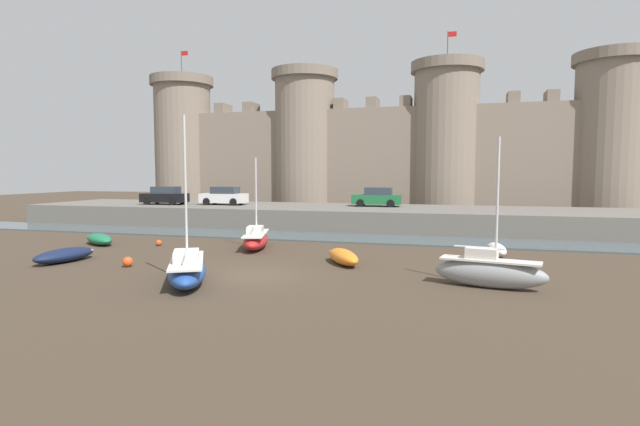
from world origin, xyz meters
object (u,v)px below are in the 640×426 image
object	(u,v)px
rowboat_near_channel_right	(100,239)
sailboat_midflat_centre	(187,269)
sailboat_foreground_left	(489,271)
mooring_buoy_mid_mud	(159,243)
mooring_buoy_off_centre	(128,262)
rowboat_midflat_right	(496,249)
car_quay_centre_west	(165,196)
sailboat_foreground_right	(256,239)
rowboat_midflat_left	(343,256)
car_quay_centre_east	(224,196)
car_quay_west	(377,197)
rowboat_near_channel_left	(65,255)

from	to	relation	value
rowboat_near_channel_right	sailboat_midflat_centre	bearing A→B (deg)	-36.88
sailboat_foreground_left	rowboat_near_channel_right	bearing A→B (deg)	165.95
mooring_buoy_mid_mud	mooring_buoy_off_centre	distance (m)	6.99
rowboat_near_channel_right	rowboat_midflat_right	bearing A→B (deg)	5.46
mooring_buoy_mid_mud	car_quay_centre_west	distance (m)	14.77
rowboat_midflat_right	mooring_buoy_off_centre	world-z (taller)	rowboat_midflat_right
sailboat_foreground_right	car_quay_centre_west	bearing A→B (deg)	139.44
rowboat_midflat_left	car_quay_centre_west	bearing A→B (deg)	142.45
rowboat_near_channel_right	car_quay_centre_east	bearing A→B (deg)	82.71
sailboat_midflat_centre	sailboat_foreground_right	xyz separation A→B (m)	(-0.97, 9.59, -0.03)
sailboat_foreground_right	car_quay_west	bearing A→B (deg)	70.75
mooring_buoy_off_centre	car_quay_centre_east	size ratio (longest dim) A/B	0.12
sailboat_foreground_left	rowboat_near_channel_left	bearing A→B (deg)	179.56
car_quay_centre_west	car_quay_west	world-z (taller)	same
sailboat_foreground_right	mooring_buoy_off_centre	world-z (taller)	sailboat_foreground_right
rowboat_midflat_left	sailboat_foreground_right	bearing A→B (deg)	150.08
rowboat_near_channel_left	mooring_buoy_off_centre	bearing A→B (deg)	-4.05
mooring_buoy_off_centre	car_quay_centre_east	bearing A→B (deg)	103.30
rowboat_midflat_right	mooring_buoy_mid_mud	xyz separation A→B (m)	(-20.15, -1.74, -0.18)
rowboat_near_channel_left	sailboat_foreground_right	bearing A→B (deg)	41.41
car_quay_centre_west	car_quay_centre_east	distance (m)	5.50
mooring_buoy_off_centre	car_quay_west	world-z (taller)	car_quay_west
rowboat_near_channel_right	car_quay_centre_west	xyz separation A→B (m)	(-3.62, 13.04, 2.10)
rowboat_near_channel_left	car_quay_west	size ratio (longest dim) A/B	0.87
sailboat_foreground_left	car_quay_centre_west	size ratio (longest dim) A/B	1.44
mooring_buoy_mid_mud	rowboat_midflat_right	bearing A→B (deg)	4.95
sailboat_foreground_right	mooring_buoy_mid_mud	distance (m)	6.36
sailboat_midflat_centre	rowboat_midflat_left	distance (m)	7.99
car_quay_west	car_quay_centre_east	world-z (taller)	same
mooring_buoy_off_centre	car_quay_centre_west	distance (m)	21.63
sailboat_foreground_right	mooring_buoy_mid_mud	xyz separation A→B (m)	(-6.32, -0.61, -0.38)
rowboat_midflat_right	car_quay_west	world-z (taller)	car_quay_west
sailboat_foreground_right	mooring_buoy_off_centre	size ratio (longest dim) A/B	11.01
rowboat_near_channel_right	mooring_buoy_mid_mud	size ratio (longest dim) A/B	8.87
car_quay_centre_east	rowboat_near_channel_left	bearing A→B (deg)	-87.90
car_quay_centre_west	rowboat_midflat_left	bearing A→B (deg)	-37.55
rowboat_midflat_right	mooring_buoy_mid_mud	distance (m)	20.23
rowboat_near_channel_left	rowboat_midflat_left	size ratio (longest dim) A/B	1.10
sailboat_foreground_left	car_quay_centre_west	xyz separation A→B (m)	(-26.87, 18.86, 1.79)
mooring_buoy_mid_mud	sailboat_midflat_centre	bearing A→B (deg)	-50.94
sailboat_foreground_left	rowboat_near_channel_right	size ratio (longest dim) A/B	1.81
car_quay_centre_west	sailboat_foreground_right	bearing A→B (deg)	-40.56
sailboat_midflat_centre	rowboat_near_channel_right	xyz separation A→B (m)	(-11.23, 8.43, -0.23)
rowboat_near_channel_left	rowboat_midflat_left	world-z (taller)	rowboat_midflat_left
sailboat_midflat_centre	rowboat_near_channel_right	world-z (taller)	sailboat_midflat_centre
car_quay_centre_west	car_quay_west	bearing A→B (deg)	7.78
sailboat_foreground_left	mooring_buoy_mid_mud	distance (m)	20.35
rowboat_near_channel_left	rowboat_midflat_right	bearing A→B (deg)	20.26
rowboat_midflat_right	car_quay_centre_west	distance (m)	29.79
rowboat_near_channel_left	mooring_buoy_mid_mud	distance (m)	6.38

